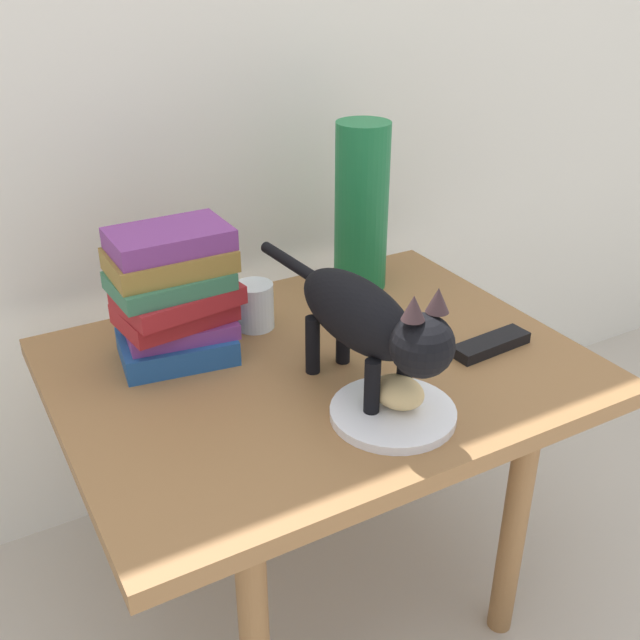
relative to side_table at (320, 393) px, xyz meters
The scene contains 9 objects.
ground_plane 0.46m from the side_table, ahead, with size 6.00×6.00×0.00m, color #B2A899.
side_table is the anchor object (origin of this frame).
plate 0.20m from the side_table, 85.13° to the right, with size 0.19×0.19×0.01m, color white.
bread_roll 0.22m from the side_table, 82.01° to the right, with size 0.08×0.06×0.05m, color #E0BC7A.
cat 0.23m from the side_table, 84.56° to the right, with size 0.11×0.48×0.23m.
book_stack 0.30m from the side_table, 145.70° to the left, with size 0.21×0.17×0.23m.
green_vase 0.39m from the side_table, 45.98° to the left, with size 0.11×0.11×0.33m, color #196B38.
candle_jar 0.20m from the side_table, 103.43° to the left, with size 0.07×0.07×0.08m.
tv_remote 0.31m from the side_table, 21.10° to the right, with size 0.15×0.04×0.02m, color black.
Camera 1 is at (-0.53, -0.94, 1.16)m, focal length 41.80 mm.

